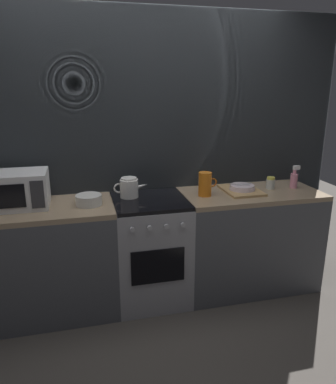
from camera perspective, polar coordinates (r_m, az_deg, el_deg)
ground_plane at (r=3.36m, az=-2.66°, el=-15.90°), size 8.00×8.00×0.00m
back_wall at (r=3.21m, az=-4.08°, el=5.69°), size 3.60×0.05×2.40m
counter_left at (r=3.12m, az=-19.47°, el=-10.18°), size 1.20×0.60×0.90m
stove_unit at (r=3.14m, az=-2.76°, el=-8.98°), size 0.60×0.63×0.90m
counter_right at (r=3.41m, az=12.34°, el=-7.21°), size 1.20×0.60×0.90m
microwave at (r=2.98m, az=-22.53°, el=0.33°), size 0.46×0.35×0.27m
kettle at (r=3.02m, az=-6.06°, el=0.68°), size 0.28×0.15×0.17m
mixing_bowl at (r=2.89m, az=-12.24°, el=-1.20°), size 0.20×0.20×0.08m
pitcher at (r=3.06m, az=5.82°, el=1.24°), size 0.16×0.11×0.20m
dish_pile at (r=3.24m, az=11.37°, el=0.48°), size 0.30×0.40×0.07m
spice_jar at (r=3.39m, az=15.68°, el=1.37°), size 0.08×0.08×0.10m
spray_bottle at (r=3.47m, az=19.04°, el=1.89°), size 0.08×0.06×0.20m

